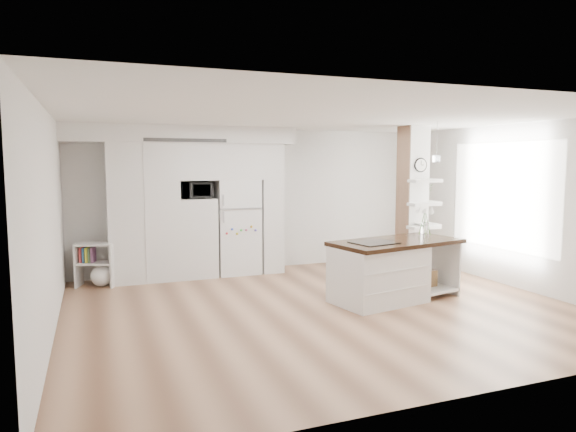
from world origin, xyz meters
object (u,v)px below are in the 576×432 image
object	(u,v)px
kitchen_island	(385,270)
floor_plant_a	(431,258)
bookshelf	(98,268)
refrigerator	(237,227)

from	to	relation	value
kitchen_island	floor_plant_a	world-z (taller)	kitchen_island
bookshelf	floor_plant_a	distance (m)	6.05
kitchen_island	bookshelf	bearing A→B (deg)	136.71
refrigerator	floor_plant_a	size ratio (longest dim) A/B	3.66
refrigerator	kitchen_island	xyz separation A→B (m)	(1.54, -2.69, -0.41)
bookshelf	kitchen_island	bearing A→B (deg)	-12.27
kitchen_island	bookshelf	size ratio (longest dim) A/B	2.93
floor_plant_a	kitchen_island	bearing A→B (deg)	-141.77
refrigerator	kitchen_island	bearing A→B (deg)	-60.28
kitchen_island	floor_plant_a	distance (m)	2.54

